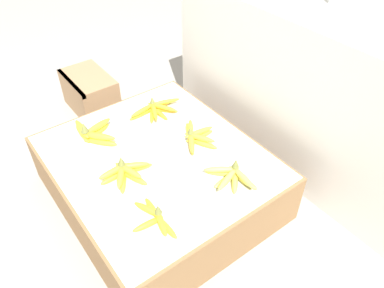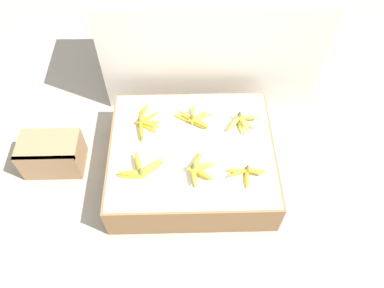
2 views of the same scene
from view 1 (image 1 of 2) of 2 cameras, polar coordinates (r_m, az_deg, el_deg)
ground_plane at (r=1.84m, az=-4.84°, el=-7.85°), size 10.00×10.00×0.00m
display_platform at (r=1.75m, az=-5.08°, el=-5.03°), size 0.97×0.85×0.26m
back_vendor_table at (r=1.95m, az=17.64°, el=8.51°), size 1.45×0.52×0.79m
wooden_crate at (r=2.40m, az=-15.25°, el=7.54°), size 0.37×0.23×0.23m
banana_bunch_front_left at (r=1.78m, az=-14.94°, el=1.67°), size 0.26×0.17×0.11m
banana_bunch_front_midleft at (r=1.56m, az=-10.15°, el=-4.27°), size 0.17×0.23×0.10m
banana_bunch_front_midright at (r=1.39m, az=-5.60°, el=-11.10°), size 0.23×0.13×0.09m
banana_bunch_middle_left at (r=1.90m, az=-5.57°, el=5.34°), size 0.17×0.29×0.08m
banana_bunch_middle_midleft at (r=1.71m, az=0.49°, el=1.11°), size 0.24×0.20×0.09m
banana_bunch_middle_midright at (r=1.53m, az=6.05°, el=-4.88°), size 0.22×0.17×0.09m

